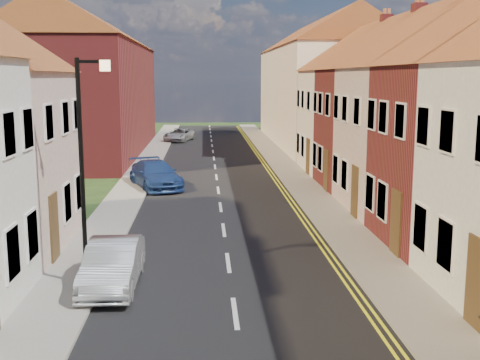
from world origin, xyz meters
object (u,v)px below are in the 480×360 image
object	(u,v)px
lamppost	(85,159)
car_far	(155,175)
car_mid	(113,264)
car_distant	(179,135)

from	to	relation	value
lamppost	car_far	xyz separation A→B (m)	(0.61, 14.94, -2.85)
car_far	lamppost	bearing A→B (deg)	-112.16
car_mid	car_distant	bearing A→B (deg)	89.97
car_distant	lamppost	bearing A→B (deg)	-75.78
lamppost	car_distant	size ratio (longest dim) A/B	1.44
car_mid	car_far	xyz separation A→B (m)	(0.00, 14.87, 0.05)
car_far	car_distant	xyz separation A→B (m)	(0.33, 22.72, -0.11)
car_far	car_mid	bearing A→B (deg)	-109.82
lamppost	car_mid	distance (m)	2.97
car_mid	car_distant	distance (m)	37.60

